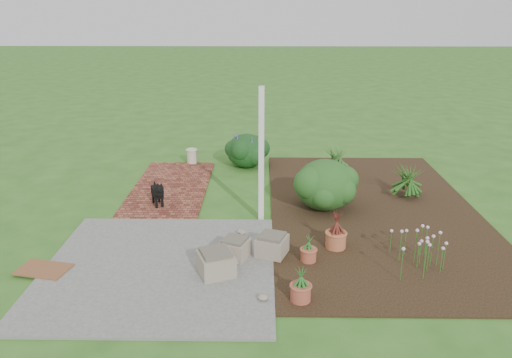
{
  "coord_description": "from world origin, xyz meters",
  "views": [
    {
      "loc": [
        0.33,
        -8.5,
        3.85
      ],
      "look_at": [
        0.2,
        0.4,
        0.7
      ],
      "focal_mm": 35.0,
      "sensor_mm": 36.0,
      "label": 1
    }
  ],
  "objects_px": {
    "stone_trough_near": "(216,264)",
    "cream_ceramic_urn": "(192,156)",
    "black_dog": "(158,192)",
    "evergreen_shrub": "(325,183)"
  },
  "relations": [
    {
      "from": "cream_ceramic_urn",
      "to": "evergreen_shrub",
      "type": "relative_size",
      "value": 0.3
    },
    {
      "from": "black_dog",
      "to": "evergreen_shrub",
      "type": "height_order",
      "value": "evergreen_shrub"
    },
    {
      "from": "black_dog",
      "to": "stone_trough_near",
      "type": "bearing_deg",
      "value": -86.26
    },
    {
      "from": "stone_trough_near",
      "to": "cream_ceramic_urn",
      "type": "distance_m",
      "value": 5.56
    },
    {
      "from": "stone_trough_near",
      "to": "black_dog",
      "type": "bearing_deg",
      "value": 117.91
    },
    {
      "from": "black_dog",
      "to": "evergreen_shrub",
      "type": "bearing_deg",
      "value": -24.16
    },
    {
      "from": "stone_trough_near",
      "to": "cream_ceramic_urn",
      "type": "bearing_deg",
      "value": 101.35
    },
    {
      "from": "black_dog",
      "to": "cream_ceramic_urn",
      "type": "bearing_deg",
      "value": 60.01
    },
    {
      "from": "stone_trough_near",
      "to": "cream_ceramic_urn",
      "type": "relative_size",
      "value": 1.41
    },
    {
      "from": "black_dog",
      "to": "cream_ceramic_urn",
      "type": "height_order",
      "value": "black_dog"
    }
  ]
}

